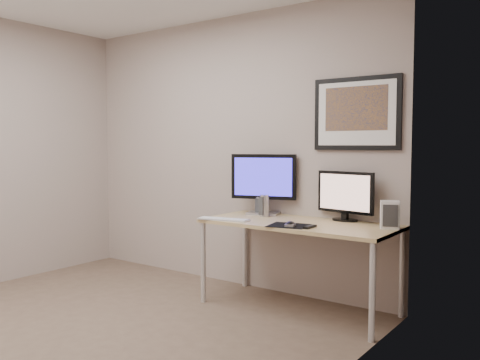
% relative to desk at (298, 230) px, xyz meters
% --- Properties ---
extents(floor, '(3.60, 3.60, 0.00)m').
position_rel_desk_xyz_m(floor, '(-1.00, -1.35, -0.66)').
color(floor, brown).
rests_on(floor, ground).
extents(room, '(3.60, 3.60, 3.60)m').
position_rel_desk_xyz_m(room, '(-1.00, -0.90, 0.98)').
color(room, white).
rests_on(room, ground).
extents(desk, '(1.60, 0.70, 0.73)m').
position_rel_desk_xyz_m(desk, '(0.00, 0.00, 0.00)').
color(desk, '#A3834E').
rests_on(desk, floor).
extents(framed_art, '(0.75, 0.04, 0.60)m').
position_rel_desk_xyz_m(framed_art, '(0.35, 0.33, 0.96)').
color(framed_art, black).
rests_on(framed_art, room).
extents(monitor_large, '(0.59, 0.27, 0.55)m').
position_rel_desk_xyz_m(monitor_large, '(-0.49, 0.22, 0.37)').
color(monitor_large, '#AFAFB4').
rests_on(monitor_large, desk).
extents(monitor_tv, '(0.53, 0.16, 0.41)m').
position_rel_desk_xyz_m(monitor_tv, '(0.29, 0.28, 0.29)').
color(monitor_tv, black).
rests_on(monitor_tv, desk).
extents(speaker_left, '(0.07, 0.07, 0.16)m').
position_rel_desk_xyz_m(speaker_left, '(-0.52, 0.20, 0.15)').
color(speaker_left, '#AFAFB4').
rests_on(speaker_left, desk).
extents(speaker_right, '(0.10, 0.10, 0.19)m').
position_rel_desk_xyz_m(speaker_right, '(-0.40, 0.10, 0.16)').
color(speaker_right, '#AFAFB4').
rests_on(speaker_right, desk).
extents(keyboard, '(0.46, 0.21, 0.02)m').
position_rel_desk_xyz_m(keyboard, '(-0.57, -0.27, 0.07)').
color(keyboard, silver).
rests_on(keyboard, desk).
extents(mousepad, '(0.35, 0.32, 0.00)m').
position_rel_desk_xyz_m(mousepad, '(0.03, -0.21, 0.07)').
color(mousepad, black).
rests_on(mousepad, desk).
extents(mouse, '(0.10, 0.13, 0.04)m').
position_rel_desk_xyz_m(mouse, '(0.07, -0.24, 0.09)').
color(mouse, black).
rests_on(mouse, mousepad).
extents(remote, '(0.05, 0.16, 0.02)m').
position_rel_desk_xyz_m(remote, '(0.22, -0.20, 0.08)').
color(remote, black).
rests_on(remote, desk).
extents(fan_unit, '(0.17, 0.15, 0.21)m').
position_rel_desk_xyz_m(fan_unit, '(0.72, 0.12, 0.17)').
color(fan_unit, silver).
rests_on(fan_unit, desk).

